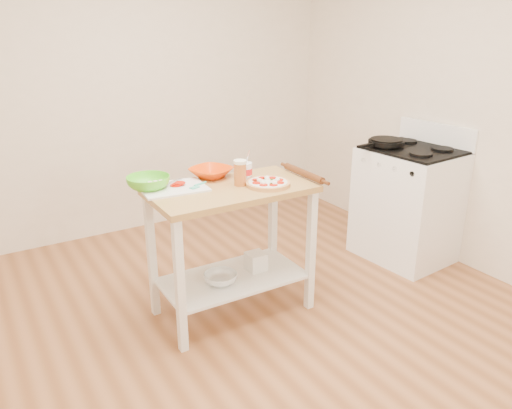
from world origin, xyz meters
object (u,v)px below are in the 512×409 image
Objects in this scene: gas_stove at (407,203)px; spatula at (198,186)px; knife at (164,185)px; shelf_glass_bowl at (221,278)px; yogurt_tub at (245,171)px; prep_island at (232,225)px; cutting_board at (173,188)px; pizza at (268,183)px; rolling_pin at (304,174)px; skillet at (386,142)px; orange_bowl at (211,172)px; shelf_bin at (256,261)px; green_bowl at (148,183)px; beer_pint at (240,173)px.

gas_stove reaches higher than spatula.
knife is 0.72m from shelf_glass_bowl.
yogurt_tub reaches higher than spatula.
knife reaches higher than prep_island.
gas_stove is (1.66, -0.00, -0.17)m from prep_island.
cutting_board is 1.71× the size of knife.
rolling_pin is at bearing 5.33° from pizza.
spatula is 0.35m from yogurt_tub.
skillet is 2.06× the size of shelf_glass_bowl.
pizza is 0.45m from spatula.
spatula is at bearing 179.65° from yogurt_tub.
shelf_bin is at bearing -52.28° from orange_bowl.
orange_bowl reaches higher than cutting_board.
skillet reaches higher than prep_island.
green_bowl is at bearing 163.05° from rolling_pin.
beer_pint is 0.40× the size of rolling_pin.
pizza is 0.60m from cutting_board.
yogurt_tub is (0.17, -0.17, 0.03)m from orange_bowl.
beer_pint is 0.13m from yogurt_tub.
orange_bowl reaches higher than shelf_glass_bowl.
spatula is 0.69× the size of yogurt_tub.
rolling_pin is 0.89m from shelf_glass_bowl.
gas_stove is at bearing -50.99° from skillet.
yogurt_tub is (0.09, 0.09, -0.03)m from beer_pint.
yogurt_tub is at bearing 107.20° from pizza.
skillet is 1.07× the size of cutting_board.
yogurt_tub is at bearing 110.21° from shelf_bin.
knife is at bearing 149.70° from prep_island.
cutting_board is 1.60× the size of orange_bowl.
cutting_board reaches higher than knife.
skillet reaches higher than pizza.
skillet is at bearing 11.30° from pizza.
shelf_glass_bowl is at bearing -36.63° from cutting_board.
knife is at bearing 177.71° from skillet.
beer_pint is 0.46m from rolling_pin.
yogurt_tub is at bearing -37.00° from knife.
pizza is (-1.44, -0.09, 0.44)m from gas_stove.
beer_pint reaches higher than shelf_glass_bowl.
pizza is at bearing -10.41° from shelf_glass_bowl.
cutting_board is (-1.85, -0.00, -0.07)m from skillet.
knife is 0.84m from shelf_bin.
gas_stove is 1.48m from shelf_bin.
beer_pint reaches higher than pizza.
yogurt_tub reaches higher than pizza.
pizza is 0.31m from rolling_pin.
green_bowl is at bearing 154.11° from pizza.
prep_island is at bearing -174.60° from skillet.
prep_island is 3.92× the size of orange_bowl.
orange_bowl is at bearing 70.99° from shelf_glass_bowl.
pizza is 0.66m from knife.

